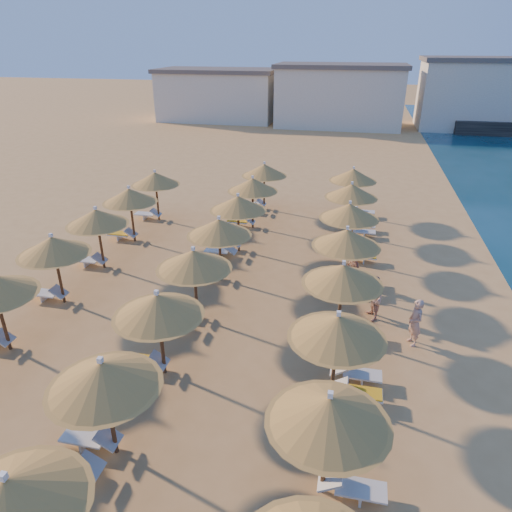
% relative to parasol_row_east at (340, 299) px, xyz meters
% --- Properties ---
extents(ground, '(220.00, 220.00, 0.00)m').
position_rel_parasol_row_east_xyz_m(ground, '(-2.76, 1.03, -2.52)').
color(ground, tan).
rests_on(ground, ground).
extents(hotel_blocks, '(48.76, 10.02, 8.10)m').
position_rel_parasol_row_east_xyz_m(hotel_blocks, '(-1.05, 48.49, 1.18)').
color(hotel_blocks, silver).
rests_on(hotel_blocks, ground).
extents(parasol_row_east, '(2.85, 32.24, 3.09)m').
position_rel_parasol_row_east_xyz_m(parasol_row_east, '(0.00, 0.00, 0.00)').
color(parasol_row_east, brown).
rests_on(parasol_row_east, ground).
extents(parasol_row_west, '(2.85, 32.24, 3.09)m').
position_rel_parasol_row_east_xyz_m(parasol_row_west, '(-5.42, 0.00, 0.00)').
color(parasol_row_west, brown).
rests_on(parasol_row_west, ground).
extents(parasol_row_inland, '(2.85, 22.44, 3.09)m').
position_rel_parasol_row_east_xyz_m(parasol_row_inland, '(-11.24, 1.63, 0.00)').
color(parasol_row_inland, brown).
rests_on(parasol_row_inland, ground).
extents(loungers, '(14.25, 29.98, 0.66)m').
position_rel_parasol_row_east_xyz_m(loungers, '(-4.52, 0.19, -2.18)').
color(loungers, silver).
rests_on(loungers, ground).
extents(beachgoer_c, '(0.80, 0.98, 1.57)m').
position_rel_parasol_row_east_xyz_m(beachgoer_c, '(0.40, 5.69, -1.74)').
color(beachgoer_c, tan).
rests_on(beachgoer_c, ground).
extents(beachgoer_a, '(0.63, 0.76, 1.79)m').
position_rel_parasol_row_east_xyz_m(beachgoer_a, '(2.64, 1.74, -1.62)').
color(beachgoer_a, tan).
rests_on(beachgoer_a, ground).
extents(beachgoer_b, '(0.93, 1.06, 1.82)m').
position_rel_parasol_row_east_xyz_m(beachgoer_b, '(1.21, 3.10, -1.61)').
color(beachgoer_b, tan).
rests_on(beachgoer_b, ground).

